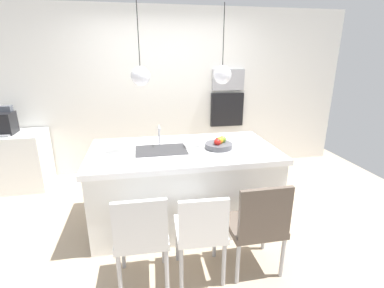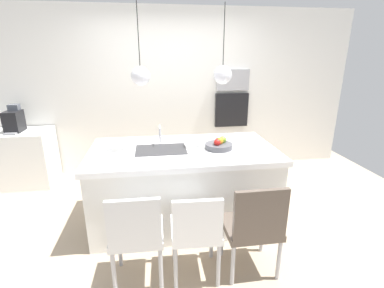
{
  "view_description": "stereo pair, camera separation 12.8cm",
  "coord_description": "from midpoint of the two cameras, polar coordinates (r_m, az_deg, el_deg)",
  "views": [
    {
      "loc": [
        -0.45,
        -2.92,
        1.91
      ],
      "look_at": [
        0.1,
        0.0,
        0.94
      ],
      "focal_mm": 26.06,
      "sensor_mm": 36.0,
      "label": 1
    },
    {
      "loc": [
        -0.33,
        -2.94,
        1.91
      ],
      "look_at": [
        0.1,
        0.0,
        0.94
      ],
      "focal_mm": 26.06,
      "sensor_mm": 36.0,
      "label": 2
    }
  ],
  "objects": [
    {
      "name": "floor",
      "position": [
        3.52,
        -2.74,
        -14.81
      ],
      "size": [
        6.6,
        6.6,
        0.0
      ],
      "primitive_type": "plane",
      "color": "tan",
      "rests_on": "ground"
    },
    {
      "name": "back_wall",
      "position": [
        4.63,
        -5.92,
        10.45
      ],
      "size": [
        6.0,
        0.1,
        2.6
      ],
      "primitive_type": "cube",
      "color": "silver",
      "rests_on": "ground"
    },
    {
      "name": "kitchen_island",
      "position": [
        3.29,
        -2.86,
        -8.27
      ],
      "size": [
        2.07,
        1.1,
        0.89
      ],
      "color": "white",
      "rests_on": "ground"
    },
    {
      "name": "sink_basin",
      "position": [
        3.1,
        -7.51,
        -1.33
      ],
      "size": [
        0.56,
        0.4,
        0.02
      ],
      "primitive_type": "cube",
      "color": "#2D2D30",
      "rests_on": "kitchen_island"
    },
    {
      "name": "faucet",
      "position": [
        3.26,
        -7.85,
        2.34
      ],
      "size": [
        0.02,
        0.17,
        0.22
      ],
      "color": "silver",
      "rests_on": "kitchen_island"
    },
    {
      "name": "fruit_bowl",
      "position": [
        3.13,
        4.36,
        -0.09
      ],
      "size": [
        0.31,
        0.31,
        0.13
      ],
      "color": "#4C4C51",
      "rests_on": "kitchen_island"
    },
    {
      "name": "side_counter",
      "position": [
        4.9,
        -34.35,
        -2.97
      ],
      "size": [
        1.1,
        0.6,
        0.83
      ],
      "primitive_type": "cube",
      "color": "white",
      "rests_on": "ground"
    },
    {
      "name": "coffee_machine",
      "position": [
        4.71,
        -34.41,
        3.65
      ],
      "size": [
        0.2,
        0.35,
        0.38
      ],
      "color": "black",
      "rests_on": "side_counter"
    },
    {
      "name": "microwave",
      "position": [
        4.74,
        6.59,
        12.96
      ],
      "size": [
        0.54,
        0.08,
        0.34
      ],
      "primitive_type": "cube",
      "color": "#9E9EA3",
      "rests_on": "back_wall"
    },
    {
      "name": "oven",
      "position": [
        4.81,
        6.38,
        7.01
      ],
      "size": [
        0.56,
        0.08,
        0.56
      ],
      "primitive_type": "cube",
      "color": "black",
      "rests_on": "back_wall"
    },
    {
      "name": "chair_near",
      "position": [
        2.42,
        -11.86,
        -17.65
      ],
      "size": [
        0.44,
        0.43,
        0.89
      ],
      "color": "silver",
      "rests_on": "ground"
    },
    {
      "name": "chair_middle",
      "position": [
        2.46,
        0.22,
        -17.12
      ],
      "size": [
        0.44,
        0.44,
        0.84
      ],
      "color": "white",
      "rests_on": "ground"
    },
    {
      "name": "chair_far",
      "position": [
        2.58,
        11.79,
        -15.61
      ],
      "size": [
        0.47,
        0.44,
        0.9
      ],
      "color": "brown",
      "rests_on": "ground"
    },
    {
      "name": "pendant_light_left",
      "position": [
        2.94,
        -11.77,
        13.49
      ],
      "size": [
        0.19,
        0.19,
        0.79
      ],
      "color": "silver"
    },
    {
      "name": "pendant_light_right",
      "position": [
        3.05,
        5.0,
        13.94
      ],
      "size": [
        0.19,
        0.19,
        0.79
      ],
      "color": "silver"
    }
  ]
}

